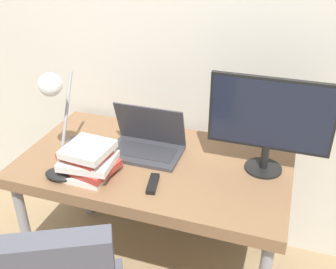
{
  "coord_description": "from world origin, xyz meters",
  "views": [
    {
      "loc": [
        0.57,
        -1.14,
        1.77
      ],
      "look_at": [
        0.08,
        0.33,
        0.91
      ],
      "focal_mm": 42.0,
      "sensor_mm": 36.0,
      "label": 1
    }
  ],
  "objects_px": {
    "laptop": "(147,143)",
    "book_stack": "(88,161)",
    "monitor": "(270,119)",
    "game_controller": "(60,175)",
    "desk_lamp": "(57,98)"
  },
  "relations": [
    {
      "from": "laptop",
      "to": "desk_lamp",
      "type": "xyz_separation_m",
      "value": [
        -0.37,
        -0.17,
        0.27
      ]
    },
    {
      "from": "desk_lamp",
      "to": "game_controller",
      "type": "height_order",
      "value": "desk_lamp"
    },
    {
      "from": "monitor",
      "to": "desk_lamp",
      "type": "xyz_separation_m",
      "value": [
        -0.94,
        -0.2,
        0.06
      ]
    },
    {
      "from": "monitor",
      "to": "book_stack",
      "type": "relative_size",
      "value": 2.09
    },
    {
      "from": "monitor",
      "to": "desk_lamp",
      "type": "relative_size",
      "value": 1.21
    },
    {
      "from": "laptop",
      "to": "monitor",
      "type": "height_order",
      "value": "monitor"
    },
    {
      "from": "book_stack",
      "to": "game_controller",
      "type": "bearing_deg",
      "value": -149.81
    },
    {
      "from": "laptop",
      "to": "book_stack",
      "type": "distance_m",
      "value": 0.33
    },
    {
      "from": "monitor",
      "to": "game_controller",
      "type": "bearing_deg",
      "value": -156.87
    },
    {
      "from": "monitor",
      "to": "game_controller",
      "type": "height_order",
      "value": "monitor"
    },
    {
      "from": "monitor",
      "to": "game_controller",
      "type": "distance_m",
      "value": 0.97
    },
    {
      "from": "monitor",
      "to": "laptop",
      "type": "bearing_deg",
      "value": -177.12
    },
    {
      "from": "laptop",
      "to": "book_stack",
      "type": "height_order",
      "value": "laptop"
    },
    {
      "from": "game_controller",
      "to": "desk_lamp",
      "type": "bearing_deg",
      "value": 114.86
    },
    {
      "from": "laptop",
      "to": "book_stack",
      "type": "relative_size",
      "value": 1.38
    }
  ]
}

